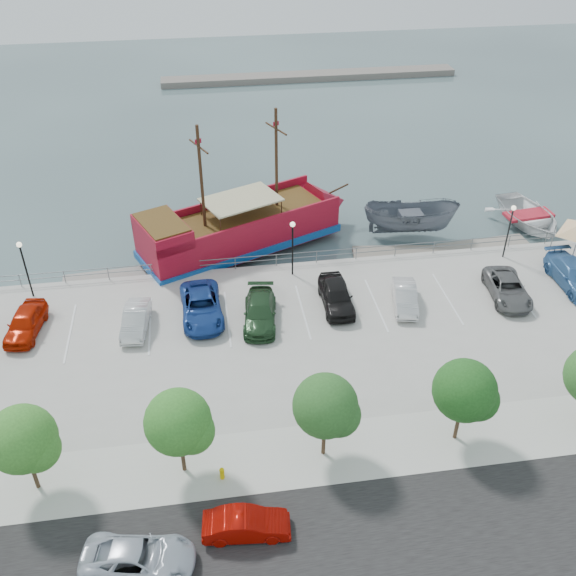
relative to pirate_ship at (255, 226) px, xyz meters
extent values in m
plane|color=#35464A|center=(2.08, -12.34, -1.91)|extent=(160.00, 160.00, 0.00)
cube|color=black|center=(2.08, -28.34, -0.90)|extent=(100.00, 8.00, 0.04)
cube|color=beige|center=(2.08, -22.34, -0.90)|extent=(100.00, 4.00, 0.05)
cylinder|color=slate|center=(2.08, -4.54, 0.04)|extent=(50.00, 0.06, 0.06)
cylinder|color=slate|center=(2.08, -4.54, -0.36)|extent=(50.00, 0.06, 0.06)
cube|color=#71675D|center=(12.08, 42.66, -1.51)|extent=(40.00, 3.00, 0.80)
cube|color=maroon|center=(-1.20, -0.52, -0.09)|extent=(15.97, 10.53, 2.49)
cube|color=#0F4693|center=(-1.20, -0.52, -0.90)|extent=(16.35, 10.91, 0.58)
cone|color=maroon|center=(6.53, 2.85, -0.09)|extent=(4.65, 5.44, 4.60)
cube|color=maroon|center=(-6.91, -3.01, 1.83)|extent=(4.55, 5.54, 1.34)
cube|color=#533813|center=(-6.91, -3.01, 2.55)|extent=(4.22, 5.11, 0.12)
cube|color=#533813|center=(-0.76, -0.33, 1.20)|extent=(13.11, 8.85, 0.14)
cube|color=maroon|center=(-2.12, 1.59, 1.49)|extent=(14.13, 6.31, 0.67)
cube|color=maroon|center=(-0.28, -2.63, 1.49)|extent=(14.13, 6.31, 0.67)
cylinder|color=#382111|center=(1.88, 0.82, 5.09)|extent=(0.30, 0.30, 7.86)
cylinder|color=#382111|center=(-3.83, -1.67, 5.09)|extent=(0.30, 0.30, 7.86)
cylinder|color=#382111|center=(1.88, 0.82, 7.48)|extent=(1.27, 2.69, 0.13)
cylinder|color=#382111|center=(-3.83, -1.67, 7.48)|extent=(1.27, 2.69, 0.13)
cube|color=#C6BD8E|center=(-1.02, -0.45, 2.59)|extent=(6.55, 5.56, 0.12)
cylinder|color=#382111|center=(7.15, 3.12, 1.06)|extent=(2.25, 1.10, 0.57)
imported|color=slate|center=(12.56, -0.31, -0.45)|extent=(7.95, 4.26, 2.92)
imported|color=white|center=(22.90, -0.07, -1.14)|extent=(6.10, 7.98, 1.54)
cube|color=gray|center=(-11.32, -3.14, -1.73)|extent=(6.41, 2.25, 0.36)
cube|color=gray|center=(10.93, -3.14, -1.71)|extent=(7.35, 2.94, 0.41)
cube|color=gray|center=(17.86, -3.14, -1.70)|extent=(7.46, 2.64, 0.42)
cylinder|color=slate|center=(21.80, -5.79, 0.27)|extent=(0.08, 0.08, 2.35)
cylinder|color=slate|center=(21.83, -8.57, 0.27)|extent=(0.08, 0.08, 2.35)
imported|color=#AAB3BF|center=(-7.89, -27.32, -0.24)|extent=(5.15, 3.04, 1.34)
imported|color=#9A0A03|center=(-3.21, -26.35, -0.26)|extent=(4.04, 1.71, 1.30)
cylinder|color=#E8C400|center=(-4.10, -23.14, -0.62)|extent=(0.23, 0.23, 0.59)
sphere|color=#E8C400|center=(-4.10, -23.14, -0.30)|extent=(0.25, 0.25, 0.25)
cylinder|color=black|center=(-15.92, -5.84, 1.09)|extent=(0.12, 0.12, 4.00)
sphere|color=#FFF2CC|center=(-15.92, -5.84, 3.19)|extent=(0.36, 0.36, 0.36)
cylinder|color=black|center=(2.08, -5.84, 1.09)|extent=(0.12, 0.12, 4.00)
sphere|color=#FFF2CC|center=(2.08, -5.84, 3.19)|extent=(0.36, 0.36, 0.36)
cylinder|color=black|center=(18.08, -5.84, 1.09)|extent=(0.12, 0.12, 4.00)
sphere|color=#FFF2CC|center=(18.08, -5.84, 3.19)|extent=(0.36, 0.36, 0.36)
cylinder|color=#473321|center=(-12.92, -22.34, 0.19)|extent=(0.20, 0.20, 2.20)
sphere|color=#306A23|center=(-12.92, -22.34, 2.49)|extent=(3.20, 3.20, 3.20)
sphere|color=#306A23|center=(-12.32, -22.64, 2.09)|extent=(2.20, 2.20, 2.20)
cylinder|color=#473321|center=(-5.92, -22.34, 0.19)|extent=(0.20, 0.20, 2.20)
sphere|color=#2C6621|center=(-5.92, -22.34, 2.49)|extent=(3.20, 3.20, 3.20)
sphere|color=#2C6621|center=(-5.32, -22.64, 2.09)|extent=(2.20, 2.20, 2.20)
cylinder|color=#473321|center=(1.08, -22.34, 0.19)|extent=(0.20, 0.20, 2.20)
sphere|color=#24501F|center=(1.08, -22.34, 2.49)|extent=(3.20, 3.20, 3.20)
sphere|color=#24501F|center=(1.68, -22.64, 2.09)|extent=(2.20, 2.20, 2.20)
cylinder|color=#473321|center=(8.08, -22.34, 0.19)|extent=(0.20, 0.20, 2.20)
sphere|color=#1B4818|center=(8.08, -22.34, 2.49)|extent=(3.20, 3.20, 3.20)
sphere|color=#1B4818|center=(8.68, -22.64, 2.09)|extent=(2.20, 2.20, 2.20)
imported|color=#B41B02|center=(-15.57, -9.87, -0.15)|extent=(2.43, 4.70, 1.53)
imported|color=silver|center=(-8.73, -10.53, -0.22)|extent=(1.89, 4.30, 1.37)
imported|color=navy|center=(-4.54, -9.87, -0.13)|extent=(2.83, 5.73, 1.56)
imported|color=#224324|center=(-0.83, -10.95, -0.18)|extent=(2.73, 5.29, 1.47)
imported|color=black|center=(4.38, -10.00, -0.08)|extent=(2.03, 4.88, 1.65)
imported|color=silver|center=(8.92, -10.72, -0.23)|extent=(2.24, 4.35, 1.36)
imported|color=#5D5D5D|center=(16.09, -10.79, -0.21)|extent=(2.91, 5.30, 1.40)
imported|color=#396AA4|center=(21.25, -10.11, -0.10)|extent=(2.30, 5.60, 1.62)
camera|label=1|loc=(-3.96, -43.78, 24.70)|focal=40.00mm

